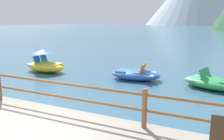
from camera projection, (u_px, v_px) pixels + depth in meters
ground_plane at (198, 37)px, 40.70m from camera, size 200.00×200.00×0.00m
dock_railing at (60, 91)px, 6.42m from camera, size 23.92×0.12×0.95m
pedal_boat_0 at (135, 74)px, 11.58m from camera, size 2.54×1.48×0.84m
pedal_boat_2 at (45, 64)px, 13.32m from camera, size 2.63×1.58×1.27m
pedal_boat_3 at (213, 83)px, 10.05m from camera, size 2.77×2.02×0.84m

